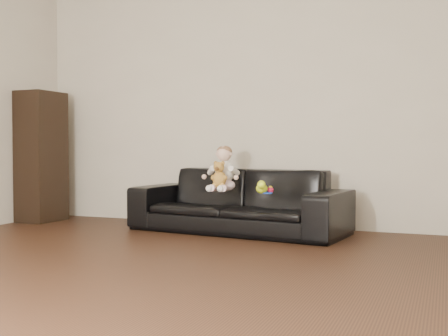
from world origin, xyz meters
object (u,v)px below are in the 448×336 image
at_px(cabinet, 41,157).
at_px(toy_blue_disc, 267,193).
at_px(baby, 224,171).
at_px(teddy_bear, 219,175).
at_px(sofa, 238,201).
at_px(toy_green, 262,189).
at_px(toy_rattle, 270,190).

xyz_separation_m(cabinet, toy_blue_disc, (2.65, -0.18, -0.31)).
height_order(baby, teddy_bear, baby).
xyz_separation_m(sofa, baby, (-0.11, -0.11, 0.29)).
height_order(baby, toy_green, baby).
bearing_deg(baby, toy_green, -28.93).
relative_size(cabinet, toy_rattle, 24.55).
bearing_deg(baby, teddy_bear, -98.90).
distance_m(baby, teddy_bear, 0.14).
distance_m(cabinet, toy_green, 2.63).
bearing_deg(cabinet, sofa, 1.66).
height_order(toy_rattle, toy_blue_disc, toy_rattle).
bearing_deg(baby, sofa, 32.66).
relative_size(cabinet, teddy_bear, 5.93).
height_order(teddy_bear, toy_rattle, teddy_bear).
bearing_deg(teddy_bear, cabinet, 176.26).
bearing_deg(cabinet, toy_green, -3.46).
height_order(cabinet, toy_blue_disc, cabinet).
distance_m(toy_green, toy_blue_disc, 0.06).
bearing_deg(teddy_bear, toy_blue_disc, 5.33).
relative_size(sofa, toy_rattle, 35.59).
height_order(sofa, toy_green, sofa).
distance_m(teddy_bear, toy_blue_disc, 0.48).
distance_m(baby, toy_rattle, 0.51).
relative_size(cabinet, baby, 3.30).
relative_size(sofa, teddy_bear, 8.60).
height_order(teddy_bear, toy_green, teddy_bear).
bearing_deg(toy_rattle, toy_green, -134.32).
xyz_separation_m(toy_rattle, toy_blue_disc, (-0.01, -0.05, -0.02)).
height_order(sofa, baby, baby).
bearing_deg(toy_blue_disc, baby, 167.56).
relative_size(baby, teddy_bear, 1.80).
height_order(cabinet, baby, cabinet).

